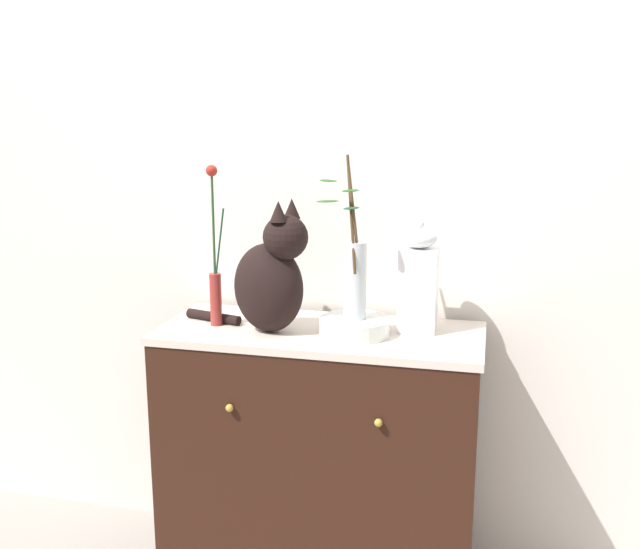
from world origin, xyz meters
TOP-DOWN VIEW (x-y plane):
  - wall_back at (0.00, 0.29)m, footprint 4.40×0.08m
  - sideboard at (0.00, -0.00)m, footprint 1.03×0.45m
  - cat_sitting at (-0.14, -0.05)m, footprint 0.45×0.22m
  - vase_slim_green at (-0.34, -0.03)m, footprint 0.06×0.04m
  - bowl_porcelain at (0.12, -0.03)m, footprint 0.22×0.22m
  - vase_glass_clear at (0.12, -0.03)m, footprint 0.15×0.15m
  - jar_lidded_porcelain at (0.30, 0.07)m, footprint 0.12×0.12m

SIDE VIEW (x-z plane):
  - sideboard at x=0.00m, z-range 0.00..0.89m
  - bowl_porcelain at x=0.12m, z-range 0.89..0.95m
  - jar_lidded_porcelain at x=0.30m, z-range 0.88..1.23m
  - vase_slim_green at x=-0.34m, z-range 0.80..1.32m
  - cat_sitting at x=-0.14m, z-range 0.86..1.28m
  - vase_glass_clear at x=0.12m, z-range 0.84..1.34m
  - wall_back at x=0.00m, z-range 0.00..2.60m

